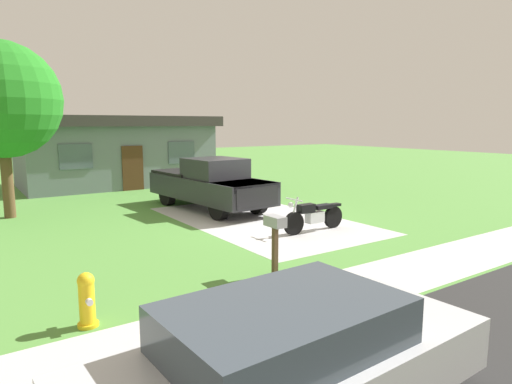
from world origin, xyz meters
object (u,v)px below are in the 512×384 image
Objects in this scene: motorcycle at (314,216)px; pickup_truck at (208,183)px; fire_hydrant at (87,300)px; parked_sedan at (289,361)px; shade_tree at (1,100)px; neighbor_house at (116,150)px; mailbox at (275,229)px.

motorcycle is 0.38× the size of pickup_truck.
fire_hydrant is 3.77m from parked_sedan.
shade_tree is (-0.08, 9.93, 3.45)m from fire_hydrant.
shade_tree reaches higher than pickup_truck.
neighbor_house is (4.33, 19.83, 1.06)m from parked_sedan.
parked_sedan is at bearing -114.40° from pickup_truck.
shade_tree is 0.60× the size of neighbor_house.
parked_sedan is at bearing -133.23° from motorcycle.
neighbor_house is at bearing 96.67° from motorcycle.
pickup_truck is 1.27× the size of parked_sedan.
neighbor_house is (5.47, 16.25, 1.36)m from fire_hydrant.
shade_tree is at bearing 95.16° from parked_sedan.
pickup_truck is (-0.87, 4.83, 0.48)m from motorcycle.
parked_sedan is (-5.05, -11.12, -0.23)m from pickup_truck.
parked_sedan is at bearing -124.88° from mailbox.
neighbor_house is (-1.58, 13.54, 1.32)m from motorcycle.
parked_sedan is 20.33m from neighbor_house.
motorcycle is 4.09m from mailbox.
parked_sedan reaches higher than mailbox.
neighbor_house reaches higher than motorcycle.
mailbox is at bearing -142.89° from motorcycle.
neighbor_house is at bearing 71.39° from fire_hydrant.
pickup_truck is 9.77m from fire_hydrant.
fire_hydrant is at bearing -108.61° from neighbor_house.
neighbor_house is at bearing 48.71° from shade_tree.
fire_hydrant is at bearing -129.35° from pickup_truck.
mailbox is (-3.24, -2.45, 0.51)m from motorcycle.
fire_hydrant is at bearing -89.54° from shade_tree.
mailbox is at bearing -95.90° from neighbor_house.
mailbox reaches higher than fire_hydrant.
pickup_truck reaches higher than mailbox.
pickup_truck is 12.22m from parked_sedan.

